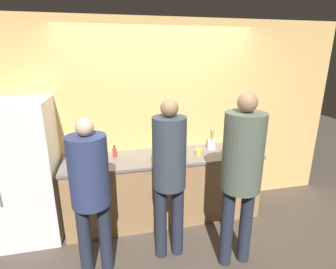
% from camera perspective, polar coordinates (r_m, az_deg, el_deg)
% --- Properties ---
extents(ground_plane, '(14.00, 14.00, 0.00)m').
position_cam_1_polar(ground_plane, '(3.54, 0.59, -20.46)').
color(ground_plane, '#4C4238').
extents(wall_back, '(5.20, 0.06, 2.60)m').
position_cam_1_polar(wall_back, '(3.60, -2.01, 3.34)').
color(wall_back, '#E0B266').
rests_on(wall_back, ground_plane).
extents(counter, '(2.54, 0.69, 0.90)m').
position_cam_1_polar(counter, '(3.60, -0.83, -11.16)').
color(counter, '#9E754C').
rests_on(counter, ground_plane).
extents(refrigerator, '(0.65, 0.69, 1.69)m').
position_cam_1_polar(refrigerator, '(3.48, -28.29, -7.18)').
color(refrigerator, white).
rests_on(refrigerator, ground_plane).
extents(person_left, '(0.37, 0.37, 1.63)m').
position_cam_1_polar(person_left, '(2.61, -16.61, -10.48)').
color(person_left, '#232838').
rests_on(person_left, ground_plane).
extents(person_center, '(0.34, 0.34, 1.76)m').
position_cam_1_polar(person_center, '(2.68, 0.28, -7.40)').
color(person_center, '#232838').
rests_on(person_center, ground_plane).
extents(person_right, '(0.39, 0.39, 1.83)m').
position_cam_1_polar(person_right, '(2.65, 15.75, -6.59)').
color(person_right, '#232838').
rests_on(person_right, ground_plane).
extents(fruit_bowl, '(0.27, 0.27, 0.11)m').
position_cam_1_polar(fruit_bowl, '(3.22, 0.24, -5.18)').
color(fruit_bowl, '#4C3323').
rests_on(fruit_bowl, counter).
extents(utensil_crock, '(0.12, 0.12, 0.27)m').
position_cam_1_polar(utensil_crock, '(3.67, 9.46, -2.04)').
color(utensil_crock, silver).
rests_on(utensil_crock, counter).
extents(bottle_red, '(0.05, 0.05, 0.15)m').
position_cam_1_polar(bottle_red, '(3.41, -11.55, -3.83)').
color(bottle_red, red).
rests_on(bottle_red, counter).
extents(bottle_dark, '(0.06, 0.06, 0.19)m').
position_cam_1_polar(bottle_dark, '(3.45, 12.30, -3.33)').
color(bottle_dark, '#333338').
rests_on(bottle_dark, counter).
extents(cup_yellow, '(0.09, 0.09, 0.08)m').
position_cam_1_polar(cup_yellow, '(3.43, 6.71, -3.84)').
color(cup_yellow, gold).
rests_on(cup_yellow, counter).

